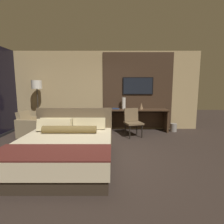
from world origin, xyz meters
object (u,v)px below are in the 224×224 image
at_px(armchair_by_window, 32,127).
at_px(waste_bin, 174,128).
at_px(bed, 65,148).
at_px(vase_short, 142,106).
at_px(desk_chair, 133,120).
at_px(desk, 139,116).
at_px(floor_lamp, 38,89).
at_px(vase_tall, 124,103).
at_px(book, 116,109).
at_px(tv, 138,86).

height_order(armchair_by_window, waste_bin, armchair_by_window).
bearing_deg(bed, waste_bin, 39.33).
xyz_separation_m(vase_short, waste_bin, (1.13, -0.07, -0.75)).
xyz_separation_m(desk_chair, vase_short, (0.38, 0.63, 0.37)).
bearing_deg(desk, vase_short, -17.55).
bearing_deg(floor_lamp, vase_tall, 3.78).
bearing_deg(book, vase_short, -2.12).
bearing_deg(floor_lamp, desk, 1.80).
distance_m(armchair_by_window, waste_bin, 4.74).
height_order(tv, book, tv).
bearing_deg(bed, armchair_by_window, 128.42).
bearing_deg(desk, desk_chair, -112.95).
height_order(vase_tall, waste_bin, vase_tall).
bearing_deg(book, bed, -112.38).
bearing_deg(desk, armchair_by_window, -169.61).
bearing_deg(desk_chair, bed, -145.25).
bearing_deg(floor_lamp, book, 2.38).
relative_size(tv, vase_tall, 2.71).
bearing_deg(desk, bed, -125.43).
relative_size(tv, desk_chair, 1.23).
xyz_separation_m(bed, tv, (1.88, 2.88, 1.27)).
relative_size(floor_lamp, waste_bin, 6.30).
height_order(floor_lamp, waste_bin, floor_lamp).
bearing_deg(armchair_by_window, vase_tall, -68.57).
bearing_deg(desk, tv, 90.00).
relative_size(desk, vase_tall, 4.98).
relative_size(floor_lamp, vase_tall, 4.41).
bearing_deg(vase_short, bed, -127.11).
bearing_deg(tv, vase_short, -70.11).
height_order(bed, book, bed).
height_order(bed, tv, tv).
height_order(desk_chair, book, desk_chair).
bearing_deg(armchair_by_window, floor_lamp, 6.37).
xyz_separation_m(tv, vase_tall, (-0.51, -0.15, -0.60)).
bearing_deg(bed, vase_tall, 63.32).
xyz_separation_m(armchair_by_window, vase_tall, (2.97, 0.72, 0.70)).
xyz_separation_m(tv, floor_lamp, (-3.47, -0.34, -0.10)).
relative_size(armchair_by_window, vase_tall, 2.04).
bearing_deg(vase_tall, vase_short, -10.94).
distance_m(vase_tall, book, 0.35).
height_order(tv, vase_tall, tv).
bearing_deg(vase_tall, tv, 16.23).
bearing_deg(waste_bin, desk, 175.51).
xyz_separation_m(bed, waste_bin, (3.11, 2.55, -0.17)).
distance_m(tv, waste_bin, 1.92).
relative_size(vase_tall, book, 1.55).
height_order(desk_chair, vase_tall, vase_tall).
relative_size(tv, waste_bin, 3.87).
xyz_separation_m(floor_lamp, waste_bin, (4.70, 0.01, -1.34)).
bearing_deg(tv, armchair_by_window, -165.91).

